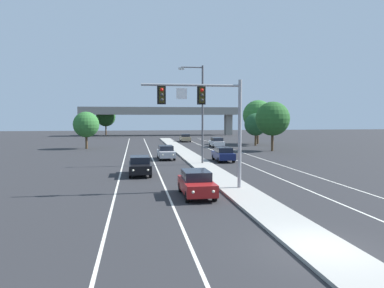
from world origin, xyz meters
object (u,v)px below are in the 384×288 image
car_receding_white (217,142)px  tree_far_right_a (256,125)px  tree_far_left_b (86,125)px  tree_far_left_c (106,117)px  overhead_signal_mast (209,111)px  car_receding_navy (223,154)px  tree_far_right_c (273,119)px  car_oncoming_red (196,183)px  car_oncoming_silver (166,152)px  street_lamp_median (200,108)px  car_receding_tan (185,138)px  car_oncoming_black (140,165)px  tree_far_right_b (258,115)px

car_receding_white → tree_far_right_a: size_ratio=0.80×
car_receding_white → tree_far_left_b: 20.91m
tree_far_left_b → tree_far_left_c: (-0.53, 46.75, 1.30)m
overhead_signal_mast → tree_far_left_b: 37.63m
car_receding_navy → tree_far_right_c: 15.89m
car_receding_white → tree_far_right_c: (6.52, -7.95, 3.87)m
car_oncoming_red → car_oncoming_silver: (-0.16, 20.88, 0.00)m
street_lamp_median → tree_far_right_c: street_lamp_median is taller
car_receding_tan → tree_far_left_b: 22.82m
street_lamp_median → overhead_signal_mast: bearing=-97.6°
overhead_signal_mast → tree_far_right_a: bearing=67.4°
tree_far_left_c → car_receding_white: bearing=-65.5°
car_oncoming_black → tree_far_left_c: size_ratio=0.58×
street_lamp_median → car_oncoming_black: 10.22m
tree_far_left_b → tree_far_right_a: bearing=4.7°
overhead_signal_mast → tree_far_left_c: tree_far_left_c is taller
tree_far_left_b → car_receding_tan: bearing=39.7°
car_oncoming_silver → tree_far_left_c: tree_far_left_c is taller
tree_far_right_b → tree_far_right_c: bearing=-100.4°
tree_far_right_c → tree_far_left_c: size_ratio=0.92×
car_oncoming_black → tree_far_left_c: tree_far_left_c is taller
street_lamp_median → tree_far_right_b: bearing=60.9°
car_oncoming_silver → car_receding_navy: size_ratio=1.00×
street_lamp_median → tree_far_left_b: (-14.14, 21.75, -2.02)m
car_oncoming_silver → car_receding_tan: (6.40, 30.78, 0.00)m
car_oncoming_black → tree_far_right_c: bearing=46.2°
car_oncoming_red → car_receding_navy: bearing=71.5°
overhead_signal_mast → car_oncoming_red: (-1.13, -1.69, -4.48)m
car_receding_navy → tree_far_right_b: tree_far_right_b is taller
car_receding_navy → tree_far_left_c: bearing=104.9°
car_receding_tan → tree_far_right_b: bearing=-32.8°
car_receding_white → tree_far_right_b: bearing=34.7°
car_receding_navy → tree_far_left_b: (-17.12, 19.51, 2.95)m
car_oncoming_red → car_receding_white: (9.53, 37.29, 0.00)m
street_lamp_median → car_receding_navy: 6.21m
tree_far_right_a → tree_far_left_c: tree_far_left_c is taller
overhead_signal_mast → car_receding_white: bearing=76.7°
car_oncoming_red → tree_far_left_c: tree_far_left_c is taller
overhead_signal_mast → tree_far_right_c: 31.43m
car_oncoming_silver → tree_far_right_b: bearing=50.4°
overhead_signal_mast → car_receding_navy: bearing=73.3°
tree_far_right_c → car_oncoming_black: bearing=-133.8°
car_receding_white → car_oncoming_silver: bearing=-120.5°
tree_far_right_b → tree_far_left_b: 30.57m
car_oncoming_red → car_receding_navy: size_ratio=1.00×
car_receding_tan → tree_far_right_a: size_ratio=0.80×
street_lamp_median → car_receding_tan: 36.68m
tree_far_right_c → tree_far_left_c: 61.27m
car_receding_white → car_receding_tan: bearing=102.9°
car_receding_white → tree_far_left_b: size_ratio=0.77×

